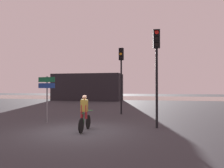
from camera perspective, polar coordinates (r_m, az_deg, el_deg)
The scene contains 7 objects.
ground_plane at distance 10.13m, azimuth -8.87°, elevation -12.07°, with size 120.00×120.00×0.00m, color #333338.
water_strip at distance 42.27m, azimuth 7.20°, elevation -3.60°, with size 80.00×16.00×0.01m, color #9E937F.
distant_building at distance 33.80m, azimuth -6.39°, elevation -0.83°, with size 10.44×4.00×4.06m, color black.
traffic_light_near_right at distance 10.92m, azimuth 11.59°, elevation 6.19°, with size 0.33×0.35×4.79m.
traffic_light_center at distance 16.18m, azimuth 2.43°, elevation 4.07°, with size 0.36×0.38×4.89m.
direction_sign_post at distance 12.85m, azimuth -16.67°, elevation -1.63°, with size 1.09×0.20×2.60m.
cyclist at distance 9.93m, azimuth -7.20°, elevation -7.51°, with size 0.46×1.71×1.62m.
Camera 1 is at (3.54, -9.29, 1.95)m, focal length 35.00 mm.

